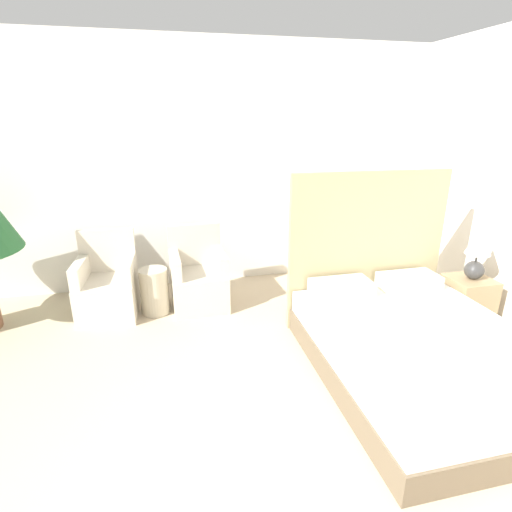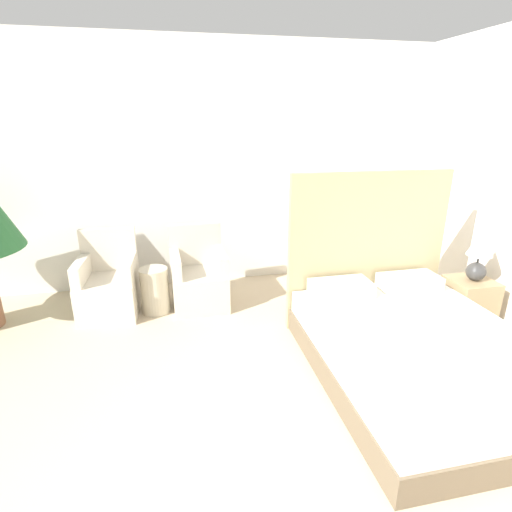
# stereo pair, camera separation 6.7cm
# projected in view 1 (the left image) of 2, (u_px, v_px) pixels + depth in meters

# --- Properties ---
(wall_back) EXTENTS (10.00, 0.06, 2.90)m
(wall_back) POSITION_uv_depth(u_px,v_px,m) (196.00, 168.00, 4.80)
(wall_back) COLOR white
(wall_back) RESTS_ON ground_plane
(bed) EXTENTS (1.64, 2.10, 1.56)m
(bed) POSITION_uv_depth(u_px,v_px,m) (414.00, 341.00, 3.33)
(bed) COLOR brown
(bed) RESTS_ON ground_plane
(armchair_near_window_left) EXTENTS (0.62, 0.63, 0.89)m
(armchair_near_window_left) POSITION_uv_depth(u_px,v_px,m) (108.00, 290.00, 4.27)
(armchair_near_window_left) COLOR beige
(armchair_near_window_left) RESTS_ON ground_plane
(armchair_near_window_right) EXTENTS (0.61, 0.62, 0.89)m
(armchair_near_window_right) POSITION_uv_depth(u_px,v_px,m) (199.00, 282.00, 4.48)
(armchair_near_window_right) COLOR beige
(armchair_near_window_right) RESTS_ON ground_plane
(nightstand) EXTENTS (0.43, 0.40, 0.47)m
(nightstand) POSITION_uv_depth(u_px,v_px,m) (467.00, 299.00, 4.18)
(nightstand) COLOR #937A56
(nightstand) RESTS_ON ground_plane
(table_lamp) EXTENTS (0.24, 0.24, 0.52)m
(table_lamp) POSITION_uv_depth(u_px,v_px,m) (478.00, 251.00, 4.00)
(table_lamp) COLOR #333333
(table_lamp) RESTS_ON nightstand
(side_table) EXTENTS (0.30, 0.30, 0.50)m
(side_table) POSITION_uv_depth(u_px,v_px,m) (154.00, 291.00, 4.32)
(side_table) COLOR #B7AD93
(side_table) RESTS_ON ground_plane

